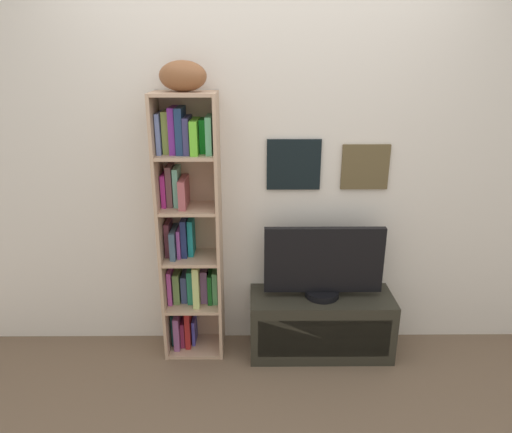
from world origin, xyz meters
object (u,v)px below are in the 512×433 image
(football, at_px, (183,76))
(tv_stand, at_px, (320,324))
(television, at_px, (324,263))
(bookshelf, at_px, (188,229))

(football, distance_m, tv_stand, 1.80)
(football, xyz_separation_m, television, (0.84, -0.04, -1.14))
(football, relative_size, tv_stand, 0.30)
(football, distance_m, television, 1.42)
(tv_stand, relative_size, television, 1.23)
(football, relative_size, television, 0.37)
(football, bearing_deg, television, -2.71)
(bookshelf, distance_m, tv_stand, 1.08)
(bookshelf, relative_size, football, 6.08)
(bookshelf, relative_size, tv_stand, 1.83)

